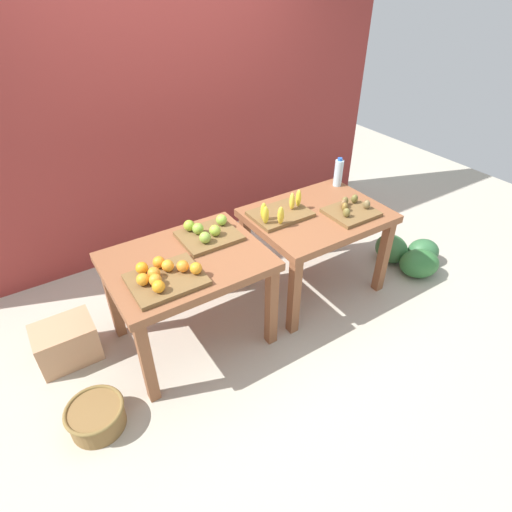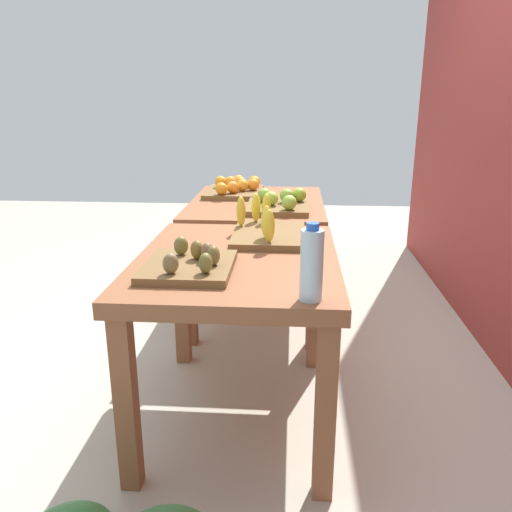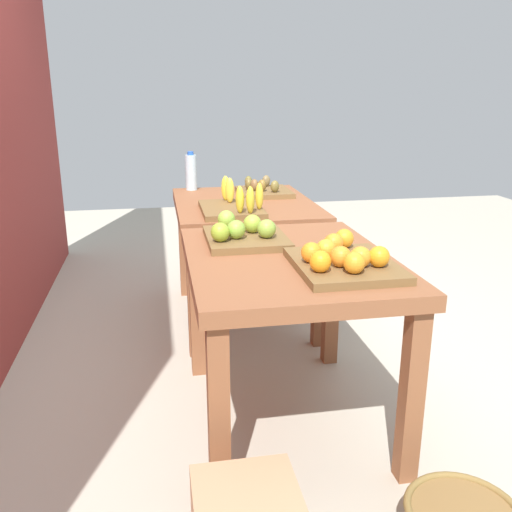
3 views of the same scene
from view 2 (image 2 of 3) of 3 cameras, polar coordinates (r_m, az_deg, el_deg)
name	(u,v)px [view 2 (image 2 of 3)]	position (r m, az deg, el deg)	size (l,w,h in m)	color
ground_plane	(250,353)	(2.87, -0.70, -10.69)	(8.00, 8.00, 0.00)	#B3AC9A
display_table_left	(257,218)	(3.18, 0.10, 4.21)	(1.04, 0.80, 0.73)	brown
display_table_right	(238,281)	(2.11, -2.03, -2.76)	(1.04, 0.80, 0.73)	brown
orange_bin	(236,188)	(3.36, -2.27, 7.48)	(0.45, 0.36, 0.11)	brown
apple_bin	(279,203)	(2.91, 2.59, 5.83)	(0.40, 0.35, 0.11)	brown
banana_crate	(267,230)	(2.33, 1.18, 2.94)	(0.44, 0.32, 0.17)	brown
kiwi_bin	(191,264)	(1.90, -7.24, -0.86)	(0.36, 0.32, 0.10)	brown
water_bottle	(312,264)	(1.60, 6.15, -0.94)	(0.07, 0.07, 0.25)	silver
wicker_basket	(220,259)	(4.14, -3.95, -0.35)	(0.35, 0.35, 0.17)	olive
cardboard_produce_box	(302,253)	(4.10, 5.09, 0.28)	(0.40, 0.30, 0.30)	tan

